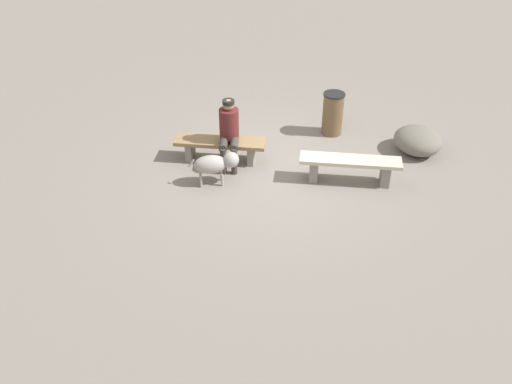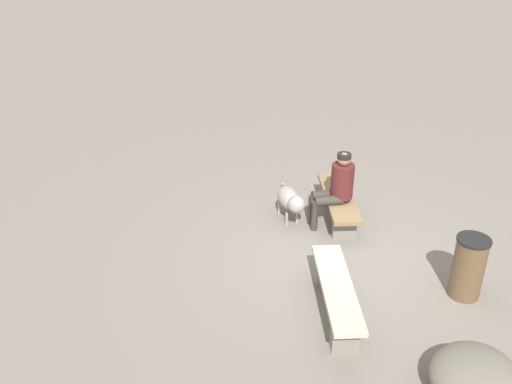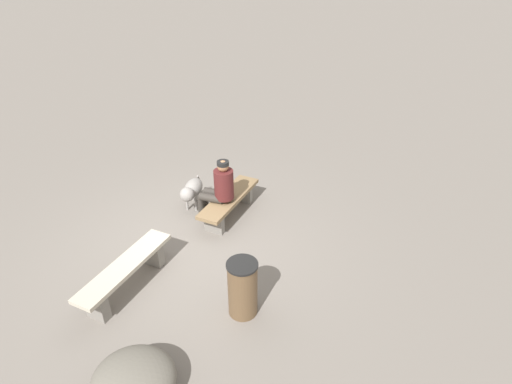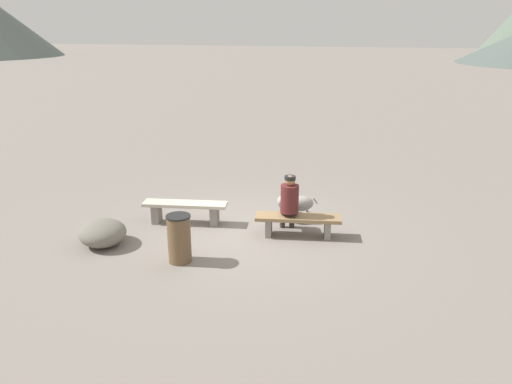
{
  "view_description": "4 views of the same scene",
  "coord_description": "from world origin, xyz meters",
  "px_view_note": "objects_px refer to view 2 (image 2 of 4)",
  "views": [
    {
      "loc": [
        -2.5,
        8.55,
        5.58
      ],
      "look_at": [
        -0.21,
        1.87,
        0.7
      ],
      "focal_mm": 39.59,
      "sensor_mm": 36.0,
      "label": 1
    },
    {
      "loc": [
        -6.93,
        0.13,
        4.64
      ],
      "look_at": [
        0.45,
        1.35,
        0.73
      ],
      "focal_mm": 38.78,
      "sensor_mm": 36.0,
      "label": 2
    },
    {
      "loc": [
        -3.84,
        -4.29,
        4.46
      ],
      "look_at": [
        1.03,
        -0.59,
        0.82
      ],
      "focal_mm": 28.7,
      "sensor_mm": 36.0,
      "label": 3
    },
    {
      "loc": [
        3.06,
        -8.8,
        3.96
      ],
      "look_at": [
        0.03,
        0.71,
        0.63
      ],
      "focal_mm": 34.52,
      "sensor_mm": 36.0,
      "label": 4
    }
  ],
  "objects_px": {
    "boulder": "(473,375)",
    "dog": "(290,200)",
    "bench_right": "(338,202)",
    "seated_person": "(337,185)",
    "trash_bin": "(468,267)",
    "bench_left": "(336,294)"
  },
  "relations": [
    {
      "from": "bench_right",
      "to": "trash_bin",
      "type": "distance_m",
      "value": 2.46
    },
    {
      "from": "dog",
      "to": "boulder",
      "type": "bearing_deg",
      "value": 8.81
    },
    {
      "from": "bench_left",
      "to": "trash_bin",
      "type": "distance_m",
      "value": 1.81
    },
    {
      "from": "bench_left",
      "to": "bench_right",
      "type": "relative_size",
      "value": 1.04
    },
    {
      "from": "boulder",
      "to": "dog",
      "type": "bearing_deg",
      "value": 35.25
    },
    {
      "from": "bench_left",
      "to": "seated_person",
      "type": "relative_size",
      "value": 1.44
    },
    {
      "from": "dog",
      "to": "boulder",
      "type": "xyz_separation_m",
      "value": [
        -3.25,
        -2.29,
        -0.17
      ]
    },
    {
      "from": "trash_bin",
      "to": "dog",
      "type": "bearing_deg",
      "value": 58.63
    },
    {
      "from": "trash_bin",
      "to": "boulder",
      "type": "relative_size",
      "value": 0.91
    },
    {
      "from": "dog",
      "to": "seated_person",
      "type": "bearing_deg",
      "value": 65.4
    },
    {
      "from": "seated_person",
      "to": "trash_bin",
      "type": "height_order",
      "value": "seated_person"
    },
    {
      "from": "bench_left",
      "to": "boulder",
      "type": "relative_size",
      "value": 1.88
    },
    {
      "from": "seated_person",
      "to": "boulder",
      "type": "bearing_deg",
      "value": -172.99
    },
    {
      "from": "seated_person",
      "to": "bench_left",
      "type": "bearing_deg",
      "value": 163.93
    },
    {
      "from": "seated_person",
      "to": "dog",
      "type": "bearing_deg",
      "value": 73.11
    },
    {
      "from": "bench_left",
      "to": "seated_person",
      "type": "bearing_deg",
      "value": -9.36
    },
    {
      "from": "bench_left",
      "to": "trash_bin",
      "type": "relative_size",
      "value": 2.07
    },
    {
      "from": "bench_right",
      "to": "dog",
      "type": "bearing_deg",
      "value": 94.42
    },
    {
      "from": "bench_left",
      "to": "boulder",
      "type": "xyz_separation_m",
      "value": [
        -1.04,
        -1.47,
        -0.08
      ]
    },
    {
      "from": "bench_left",
      "to": "bench_right",
      "type": "distance_m",
      "value": 2.44
    },
    {
      "from": "seated_person",
      "to": "dog",
      "type": "xyz_separation_m",
      "value": [
        -0.02,
        0.72,
        -0.31
      ]
    },
    {
      "from": "bench_right",
      "to": "seated_person",
      "type": "xyz_separation_m",
      "value": [
        -0.2,
        0.04,
        0.41
      ]
    }
  ]
}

